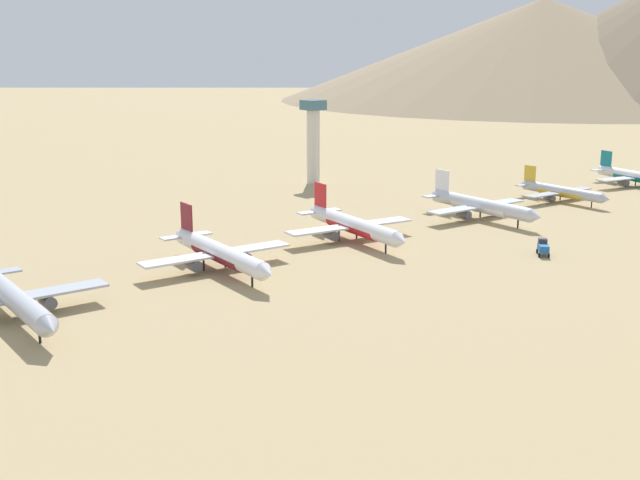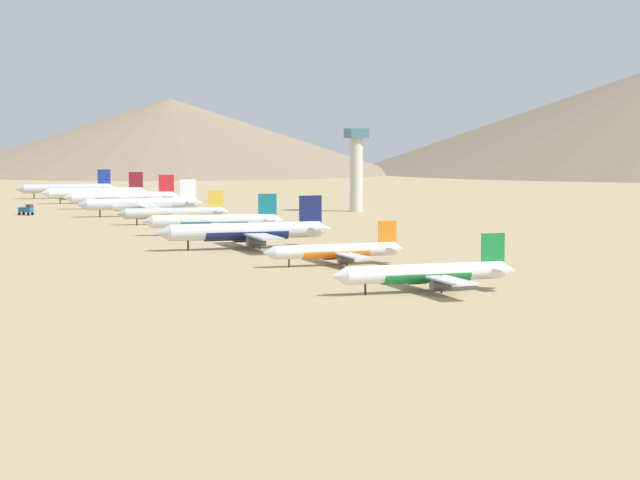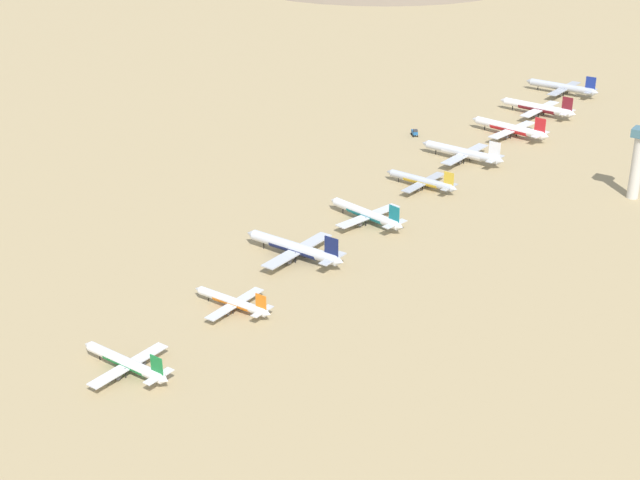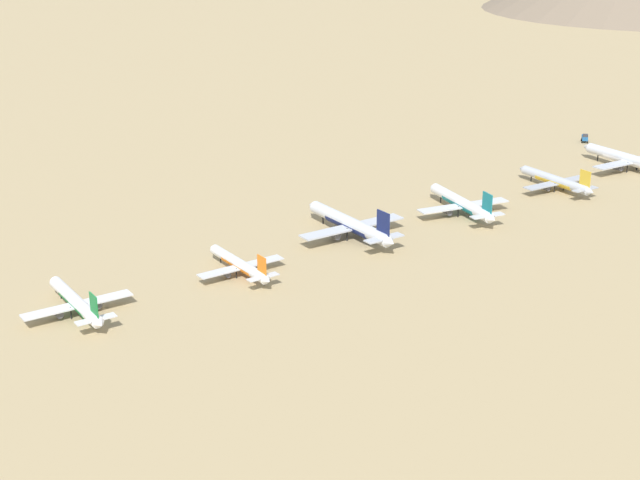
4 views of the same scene
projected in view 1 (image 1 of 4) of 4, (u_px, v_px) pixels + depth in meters
ground_plane at (564, 202)px, 262.27m from camera, size 2148.64×2148.64×0.00m
parked_jet_0 at (12, 297)px, 148.50m from camera, size 45.42×36.90×13.10m
parked_jet_1 at (219, 253)px, 180.94m from camera, size 45.41×36.98×13.09m
parked_jet_2 at (353, 225)px, 209.02m from camera, size 45.33×37.06×13.10m
parked_jet_3 at (480, 205)px, 235.53m from camera, size 44.42×36.13×12.80m
parked_jet_4 at (561, 191)px, 262.33m from camera, size 36.56×29.75×10.54m
parked_jet_5 at (636, 176)px, 290.38m from camera, size 39.84×32.72×11.61m
service_truck at (543, 247)px, 195.39m from camera, size 5.36×5.52×3.90m
control_tower at (313, 138)px, 294.46m from camera, size 7.20×7.20×31.03m
desert_hill_4 at (542, 49)px, 757.42m from camera, size 499.50×499.50×95.33m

